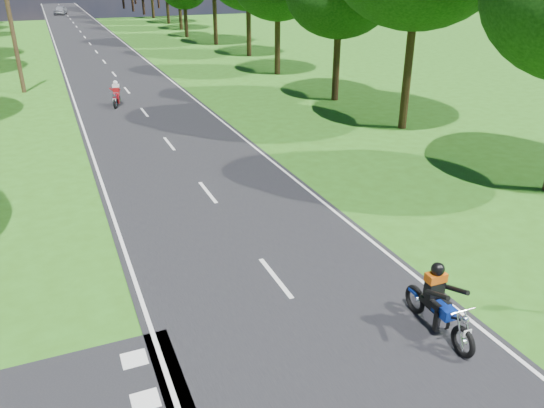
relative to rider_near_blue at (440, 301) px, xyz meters
name	(u,v)px	position (x,y,z in m)	size (l,w,h in m)	color
ground	(311,323)	(-2.32, 1.33, -0.82)	(160.00, 160.00, 0.00)	#2C5D15
main_road	(90,44)	(-2.32, 51.33, -0.81)	(7.00, 140.00, 0.02)	black
road_markings	(90,46)	(-2.46, 49.46, -0.79)	(7.40, 140.00, 0.01)	silver
telegraph_pole	(11,24)	(-8.32, 29.33, 3.25)	(1.20, 0.26, 8.00)	#382616
rider_near_blue	(440,301)	(0.00, 0.00, 0.00)	(0.64, 1.91, 1.59)	#0D2B98
rider_far_red	(116,93)	(-3.45, 23.41, -0.10)	(0.56, 1.67, 1.39)	red
distant_car	(60,10)	(-3.18, 90.52, -0.11)	(1.63, 4.05, 1.38)	#B7B9BE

